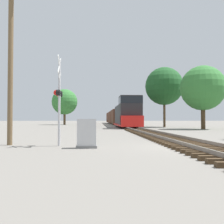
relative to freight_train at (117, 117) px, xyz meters
name	(u,v)px	position (x,y,z in m)	size (l,w,h in m)	color
ground_plane	(194,147)	(0.00, -50.86, -1.85)	(400.00, 400.00, 0.00)	slate
rail_track_bed	(194,144)	(0.00, -50.86, -1.71)	(2.60, 160.00, 0.31)	#42301E
freight_train	(117,117)	(0.00, 0.00, 0.00)	(3.03, 61.57, 4.55)	#232326
crossing_signal_near	(59,96)	(-6.44, -49.88, 0.64)	(0.32, 1.00, 4.45)	#B7B7BC
relay_cabinet	(87,134)	(-5.01, -50.88, -1.19)	(0.95, 0.54, 1.33)	slate
utility_pole	(11,56)	(-9.00, -49.30, 2.70)	(1.80, 0.26, 8.79)	brown
tree_far_right	(203,88)	(9.29, -29.34, 3.55)	(5.89, 5.89, 8.37)	#473521
tree_mid_background	(164,86)	(6.58, -19.87, 4.99)	(6.33, 6.33, 10.02)	brown
tree_deep_background	(65,102)	(-12.39, -0.57, 3.56)	(6.04, 6.04, 8.44)	brown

